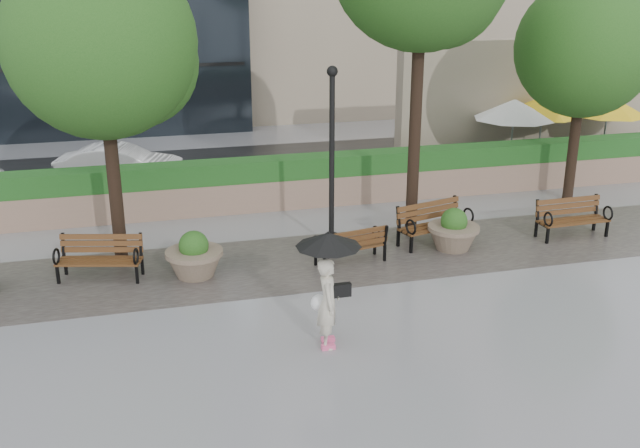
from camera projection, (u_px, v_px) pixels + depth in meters
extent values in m
plane|color=gray|center=(359.00, 321.00, 12.81)|extent=(100.00, 100.00, 0.00)
cube|color=#383330|center=(317.00, 260.00, 15.55)|extent=(28.00, 3.20, 0.01)
cube|color=#91725D|center=(279.00, 192.00, 19.07)|extent=(24.00, 0.80, 0.80)
cube|color=#204D19|center=(279.00, 168.00, 18.85)|extent=(24.00, 0.75, 0.55)
cube|color=tan|center=(540.00, 100.00, 23.60)|extent=(10.00, 0.60, 4.00)
cube|color=#204D19|center=(559.00, 162.00, 21.97)|extent=(8.00, 0.50, 0.90)
cube|color=black|center=(254.00, 170.00, 22.86)|extent=(40.00, 7.00, 0.00)
cube|color=#563419|center=(99.00, 261.00, 14.42)|extent=(1.75, 0.91, 0.05)
cube|color=#563419|center=(102.00, 243.00, 14.57)|extent=(1.66, 0.53, 0.39)
cube|color=black|center=(101.00, 270.00, 14.51)|extent=(1.78, 1.00, 0.43)
torus|color=black|center=(56.00, 257.00, 14.20)|extent=(0.13, 0.35, 0.35)
torus|color=black|center=(136.00, 256.00, 14.21)|extent=(0.13, 0.35, 0.35)
cube|color=#563419|center=(350.00, 247.00, 15.29)|extent=(1.61, 0.75, 0.04)
cube|color=#563419|center=(356.00, 238.00, 15.00)|extent=(1.54, 0.40, 0.36)
cube|color=black|center=(350.00, 255.00, 15.32)|extent=(1.62, 0.84, 0.39)
torus|color=black|center=(376.00, 233.00, 15.67)|extent=(0.10, 0.32, 0.32)
torus|color=black|center=(316.00, 243.00, 15.07)|extent=(0.10, 0.32, 0.32)
cube|color=#563419|center=(435.00, 226.00, 16.38)|extent=(1.84, 0.98, 0.05)
cube|color=#563419|center=(428.00, 210.00, 16.51)|extent=(1.74, 0.58, 0.41)
cube|color=black|center=(434.00, 234.00, 16.47)|extent=(1.87, 1.07, 0.45)
torus|color=black|center=(411.00, 227.00, 15.78)|extent=(0.14, 0.36, 0.36)
torus|color=black|center=(468.00, 215.00, 16.58)|extent=(0.14, 0.36, 0.36)
cube|color=#563419|center=(573.00, 221.00, 16.79)|extent=(1.72, 0.56, 0.05)
cube|color=#563419|center=(568.00, 206.00, 16.93)|extent=(1.71, 0.16, 0.40)
cube|color=black|center=(572.00, 228.00, 16.88)|extent=(1.72, 0.65, 0.44)
torus|color=black|center=(548.00, 219.00, 16.36)|extent=(0.06, 0.35, 0.35)
torus|color=black|center=(608.00, 213.00, 16.79)|extent=(0.06, 0.35, 0.35)
cylinder|color=#7F6B56|center=(194.00, 253.00, 14.55)|extent=(1.18, 1.18, 0.10)
sphere|color=#134313|center=(194.00, 245.00, 14.50)|extent=(0.61, 0.61, 0.61)
cylinder|color=#7F6B56|center=(454.00, 228.00, 16.02)|extent=(1.16, 1.16, 0.09)
sphere|color=#134313|center=(454.00, 221.00, 15.97)|extent=(0.60, 0.60, 0.60)
cylinder|color=black|center=(332.00, 163.00, 15.76)|extent=(0.12, 0.12, 3.91)
cylinder|color=black|center=(331.00, 240.00, 16.35)|extent=(0.28, 0.28, 0.30)
sphere|color=black|center=(332.00, 71.00, 15.10)|extent=(0.24, 0.24, 0.24)
cylinder|color=black|center=(113.00, 164.00, 14.90)|extent=(0.28, 0.28, 4.31)
sphere|color=#134313|center=(101.00, 43.00, 14.10)|extent=(3.83, 3.83, 3.83)
sphere|color=#134313|center=(133.00, 63.00, 14.66)|extent=(2.68, 2.68, 2.68)
cylinder|color=black|center=(416.00, 110.00, 16.55)|extent=(0.28, 0.28, 5.85)
cylinder|color=black|center=(575.00, 131.00, 19.23)|extent=(0.28, 0.28, 3.84)
sphere|color=#134313|center=(585.00, 48.00, 18.51)|extent=(3.61, 3.61, 3.61)
sphere|color=#134313|center=(596.00, 61.00, 19.06)|extent=(2.53, 2.53, 2.53)
cylinder|color=black|center=(509.00, 171.00, 22.57)|extent=(0.40, 0.40, 0.10)
cylinder|color=#99999E|center=(512.00, 138.00, 22.23)|extent=(0.06, 0.06, 2.20)
cone|color=white|center=(514.00, 110.00, 21.93)|extent=(2.50, 2.50, 0.60)
cylinder|color=black|center=(537.00, 166.00, 23.17)|extent=(0.40, 0.40, 0.10)
cylinder|color=#99999E|center=(540.00, 134.00, 22.83)|extent=(0.06, 0.06, 2.20)
cone|color=yellow|center=(543.00, 106.00, 22.53)|extent=(2.50, 2.50, 0.60)
cylinder|color=black|center=(600.00, 165.00, 23.32)|extent=(0.40, 0.40, 0.10)
cylinder|color=#99999E|center=(605.00, 133.00, 22.98)|extent=(0.06, 0.06, 2.20)
cone|color=yellow|center=(608.00, 105.00, 22.68)|extent=(2.50, 2.50, 0.60)
imported|color=white|center=(121.00, 165.00, 21.01)|extent=(3.86, 2.10, 1.21)
imported|color=beige|center=(328.00, 300.00, 11.70)|extent=(0.55, 0.69, 1.66)
cube|color=#F2598C|center=(328.00, 339.00, 12.07)|extent=(0.16, 0.25, 0.08)
cube|color=#F2598C|center=(328.00, 347.00, 11.82)|extent=(0.16, 0.25, 0.08)
cube|color=black|center=(342.00, 290.00, 11.69)|extent=(0.18, 0.33, 0.23)
sphere|color=white|center=(319.00, 303.00, 11.95)|extent=(0.29, 0.29, 0.29)
cylinder|color=black|center=(328.00, 264.00, 11.54)|extent=(0.02, 0.02, 0.88)
cone|color=black|center=(329.00, 240.00, 11.40)|extent=(1.08, 1.08, 0.23)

